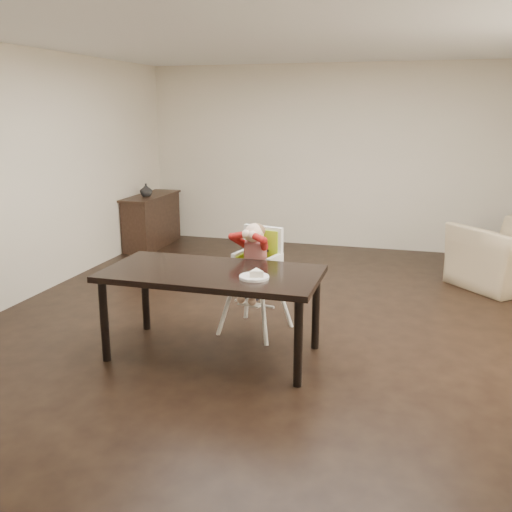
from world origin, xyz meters
The scene contains 8 objects.
ground centered at (0.00, 0.00, 0.00)m, with size 7.00×7.00×0.00m, color black.
room_walls centered at (0.00, 0.00, 1.86)m, with size 6.02×7.02×2.71m.
dining_table centered at (-0.49, -0.80, 0.67)m, with size 1.80×0.90×0.75m.
high_chair centered at (-0.29, -0.17, 0.74)m, with size 0.52×0.52×1.05m.
plate centered at (-0.09, -0.92, 0.77)m, with size 0.27×0.27×0.07m.
armchair centered at (2.20, 1.97, 0.50)m, with size 1.14×0.74×1.00m, color tan.
sideboard centered at (-2.78, 2.70, 0.40)m, with size 0.44×1.26×0.79m.
vase centered at (-2.78, 2.56, 0.88)m, with size 0.18×0.19×0.18m, color #99999E.
Camera 1 is at (1.12, -5.08, 2.06)m, focal length 40.00 mm.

